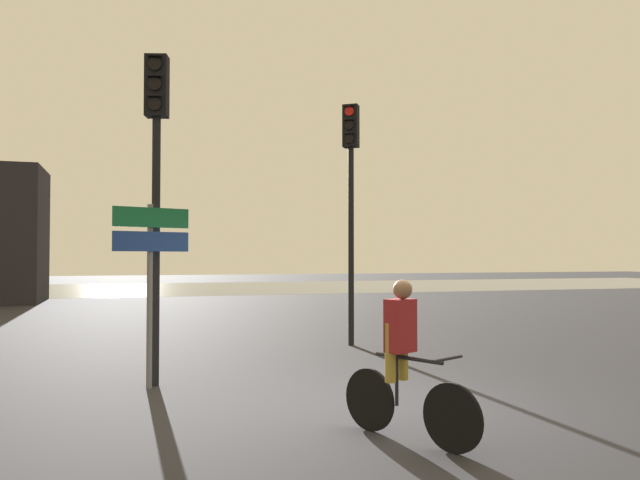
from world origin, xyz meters
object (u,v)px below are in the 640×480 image
direction_sign_post (151,261)px  cyclist (403,359)px  traffic_light_center (351,180)px  traffic_light_near_left (156,157)px

direction_sign_post → cyclist: bearing=107.1°
traffic_light_center → traffic_light_near_left: 5.11m
traffic_light_near_left → cyclist: (2.30, -3.49, -2.49)m
traffic_light_near_left → direction_sign_post: (-0.07, -0.19, -1.52)m
traffic_light_near_left → direction_sign_post: bearing=83.9°
traffic_light_center → traffic_light_near_left: (-4.11, -3.04, -0.18)m
traffic_light_center → traffic_light_near_left: size_ratio=1.06×
traffic_light_near_left → cyclist: 4.87m
traffic_light_center → cyclist: size_ratio=3.13×
traffic_light_center → cyclist: 7.28m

